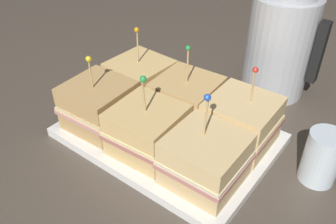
{
  "coord_description": "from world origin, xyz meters",
  "views": [
    {
      "loc": [
        0.33,
        -0.43,
        0.46
      ],
      "look_at": [
        0.0,
        0.0,
        0.07
      ],
      "focal_mm": 38.0,
      "sensor_mm": 36.0,
      "label": 1
    }
  ],
  "objects_px": {
    "sandwich_back_left": "(140,80)",
    "sandwich_front_center": "(147,130)",
    "kettle_steel": "(280,45)",
    "drinking_glass": "(322,157)",
    "sandwich_back_right": "(241,122)",
    "sandwich_front_left": "(99,105)",
    "serving_platter": "(168,135)",
    "sandwich_back_center": "(187,100)",
    "sandwich_front_right": "(205,159)"
  },
  "relations": [
    {
      "from": "sandwich_front_right",
      "to": "sandwich_back_left",
      "type": "distance_m",
      "value": 0.28
    },
    {
      "from": "sandwich_front_left",
      "to": "sandwich_front_right",
      "type": "bearing_deg",
      "value": -0.02
    },
    {
      "from": "sandwich_back_left",
      "to": "sandwich_front_center",
      "type": "bearing_deg",
      "value": -45.01
    },
    {
      "from": "sandwich_front_left",
      "to": "sandwich_back_left",
      "type": "relative_size",
      "value": 0.95
    },
    {
      "from": "sandwich_front_left",
      "to": "sandwich_back_left",
      "type": "distance_m",
      "value": 0.12
    },
    {
      "from": "sandwich_back_left",
      "to": "sandwich_back_right",
      "type": "height_order",
      "value": "sandwich_back_left"
    },
    {
      "from": "serving_platter",
      "to": "sandwich_front_left",
      "type": "xyz_separation_m",
      "value": [
        -0.12,
        -0.06,
        0.05
      ]
    },
    {
      "from": "sandwich_back_left",
      "to": "drinking_glass",
      "type": "bearing_deg",
      "value": 1.59
    },
    {
      "from": "sandwich_back_center",
      "to": "sandwich_back_right",
      "type": "height_order",
      "value": "sandwich_back_center"
    },
    {
      "from": "serving_platter",
      "to": "sandwich_back_left",
      "type": "height_order",
      "value": "sandwich_back_left"
    },
    {
      "from": "sandwich_back_center",
      "to": "sandwich_back_right",
      "type": "distance_m",
      "value": 0.12
    },
    {
      "from": "sandwich_front_left",
      "to": "serving_platter",
      "type": "bearing_deg",
      "value": 26.5
    },
    {
      "from": "serving_platter",
      "to": "sandwich_front_right",
      "type": "xyz_separation_m",
      "value": [
        0.12,
        -0.06,
        0.05
      ]
    },
    {
      "from": "sandwich_front_center",
      "to": "drinking_glass",
      "type": "height_order",
      "value": "sandwich_front_center"
    },
    {
      "from": "serving_platter",
      "to": "drinking_glass",
      "type": "relative_size",
      "value": 4.06
    },
    {
      "from": "sandwich_front_center",
      "to": "sandwich_front_right",
      "type": "bearing_deg",
      "value": -0.3
    },
    {
      "from": "serving_platter",
      "to": "sandwich_back_right",
      "type": "bearing_deg",
      "value": 26.12
    },
    {
      "from": "sandwich_back_center",
      "to": "drinking_glass",
      "type": "xyz_separation_m",
      "value": [
        0.27,
        0.01,
        -0.01
      ]
    },
    {
      "from": "sandwich_back_center",
      "to": "sandwich_back_left",
      "type": "bearing_deg",
      "value": 179.82
    },
    {
      "from": "sandwich_front_center",
      "to": "kettle_steel",
      "type": "height_order",
      "value": "kettle_steel"
    },
    {
      "from": "kettle_steel",
      "to": "drinking_glass",
      "type": "xyz_separation_m",
      "value": [
        0.18,
        -0.22,
        -0.07
      ]
    },
    {
      "from": "sandwich_front_center",
      "to": "sandwich_back_left",
      "type": "relative_size",
      "value": 0.96
    },
    {
      "from": "serving_platter",
      "to": "drinking_glass",
      "type": "xyz_separation_m",
      "value": [
        0.27,
        0.07,
        0.04
      ]
    },
    {
      "from": "sandwich_front_left",
      "to": "drinking_glass",
      "type": "height_order",
      "value": "sandwich_front_left"
    },
    {
      "from": "sandwich_back_right",
      "to": "drinking_glass",
      "type": "height_order",
      "value": "sandwich_back_right"
    },
    {
      "from": "sandwich_back_center",
      "to": "kettle_steel",
      "type": "bearing_deg",
      "value": 69.97
    },
    {
      "from": "serving_platter",
      "to": "sandwich_front_right",
      "type": "height_order",
      "value": "sandwich_front_right"
    },
    {
      "from": "drinking_glass",
      "to": "sandwich_back_right",
      "type": "bearing_deg",
      "value": -175.04
    },
    {
      "from": "serving_platter",
      "to": "sandwich_front_right",
      "type": "distance_m",
      "value": 0.15
    },
    {
      "from": "sandwich_front_center",
      "to": "sandwich_front_right",
      "type": "relative_size",
      "value": 0.97
    },
    {
      "from": "kettle_steel",
      "to": "sandwich_back_right",
      "type": "bearing_deg",
      "value": -81.16
    },
    {
      "from": "serving_platter",
      "to": "drinking_glass",
      "type": "bearing_deg",
      "value": 15.14
    },
    {
      "from": "sandwich_back_center",
      "to": "sandwich_back_right",
      "type": "xyz_separation_m",
      "value": [
        0.12,
        -0.0,
        0.0
      ]
    },
    {
      "from": "sandwich_front_left",
      "to": "drinking_glass",
      "type": "bearing_deg",
      "value": 18.88
    },
    {
      "from": "sandwich_front_center",
      "to": "sandwich_back_right",
      "type": "height_order",
      "value": "sandwich_back_right"
    },
    {
      "from": "sandwich_front_left",
      "to": "kettle_steel",
      "type": "bearing_deg",
      "value": 59.56
    },
    {
      "from": "serving_platter",
      "to": "sandwich_back_left",
      "type": "distance_m",
      "value": 0.15
    },
    {
      "from": "serving_platter",
      "to": "sandwich_back_right",
      "type": "distance_m",
      "value": 0.15
    },
    {
      "from": "serving_platter",
      "to": "sandwich_back_left",
      "type": "xyz_separation_m",
      "value": [
        -0.12,
        0.06,
        0.05
      ]
    },
    {
      "from": "serving_platter",
      "to": "sandwich_back_left",
      "type": "bearing_deg",
      "value": 153.25
    },
    {
      "from": "sandwich_front_left",
      "to": "sandwich_back_center",
      "type": "bearing_deg",
      "value": 44.7
    },
    {
      "from": "sandwich_front_left",
      "to": "kettle_steel",
      "type": "distance_m",
      "value": 0.42
    },
    {
      "from": "sandwich_front_right",
      "to": "sandwich_back_center",
      "type": "distance_m",
      "value": 0.17
    },
    {
      "from": "sandwich_back_left",
      "to": "kettle_steel",
      "type": "bearing_deg",
      "value": 48.02
    },
    {
      "from": "sandwich_front_left",
      "to": "sandwich_front_right",
      "type": "xyz_separation_m",
      "value": [
        0.25,
        -0.0,
        -0.0
      ]
    },
    {
      "from": "drinking_glass",
      "to": "sandwich_back_left",
      "type": "bearing_deg",
      "value": -178.41
    },
    {
      "from": "sandwich_front_right",
      "to": "serving_platter",
      "type": "bearing_deg",
      "value": 153.48
    },
    {
      "from": "sandwich_front_right",
      "to": "drinking_glass",
      "type": "distance_m",
      "value": 0.2
    },
    {
      "from": "sandwich_front_center",
      "to": "sandwich_back_center",
      "type": "distance_m",
      "value": 0.12
    },
    {
      "from": "serving_platter",
      "to": "sandwich_front_left",
      "type": "distance_m",
      "value": 0.15
    }
  ]
}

